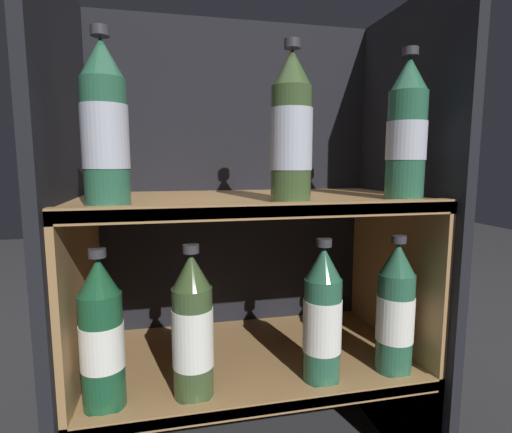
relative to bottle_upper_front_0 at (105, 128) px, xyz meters
name	(u,v)px	position (x,y,z in m)	size (l,w,h in m)	color
fridge_back_wall	(235,225)	(0.25, 0.31, -0.21)	(0.69, 0.02, 0.96)	black
fridge_side_left	(70,248)	(-0.09, 0.12, -0.21)	(0.02, 0.40, 0.96)	black
fridge_side_right	(401,233)	(0.58, 0.12, -0.21)	(0.02, 0.40, 0.96)	black
shelf_lower	(251,376)	(0.25, 0.11, -0.49)	(0.65, 0.36, 0.24)	#9E7547
shelf_upper	(251,272)	(0.25, 0.12, -0.27)	(0.65, 0.36, 0.57)	#9E7547
bottle_upper_front_0	(105,128)	(0.00, 0.00, 0.00)	(0.07, 0.07, 0.26)	#285B42
bottle_upper_front_1	(291,131)	(0.29, 0.00, 0.00)	(0.07, 0.07, 0.26)	#384C28
bottle_upper_front_2	(407,132)	(0.51, 0.00, 0.00)	(0.07, 0.07, 0.26)	#285B42
bottle_lower_front_0	(102,337)	(-0.02, 0.00, -0.33)	(0.07, 0.07, 0.26)	#194C2D
bottle_lower_front_1	(193,329)	(0.12, 0.00, -0.33)	(0.07, 0.07, 0.26)	#384C28
bottle_lower_front_2	(322,318)	(0.36, 0.00, -0.33)	(0.07, 0.07, 0.26)	#285B42
bottle_lower_front_3	(395,311)	(0.50, 0.00, -0.33)	(0.07, 0.07, 0.26)	#285B42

